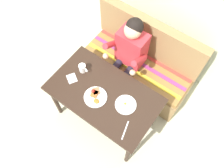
{
  "coord_description": "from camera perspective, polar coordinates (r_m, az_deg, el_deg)",
  "views": [
    {
      "loc": [
        0.73,
        -0.85,
        3.03
      ],
      "look_at": [
        0.0,
        0.15,
        0.72
      ],
      "focal_mm": 38.29,
      "sensor_mm": 36.0,
      "label": 1
    }
  ],
  "objects": [
    {
      "name": "plate_eggs",
      "position": [
        2.5,
        3.28,
        -4.96
      ],
      "size": [
        0.23,
        0.23,
        0.04
      ],
      "color": "white",
      "rests_on": "table"
    },
    {
      "name": "knife",
      "position": [
        2.41,
        3.16,
        -10.96
      ],
      "size": [
        0.07,
        0.2,
        0.0
      ],
      "primitive_type": "cube",
      "rotation": [
        0.0,
        0.0,
        0.27
      ],
      "color": "silver",
      "rests_on": "table"
    },
    {
      "name": "napkin",
      "position": [
        2.68,
        -9.56,
        1.34
      ],
      "size": [
        0.15,
        0.14,
        0.01
      ],
      "primitive_type": "cube",
      "rotation": [
        0.0,
        0.0,
        -0.54
      ],
      "color": "silver",
      "rests_on": "table"
    },
    {
      "name": "coffee_mug",
      "position": [
        2.68,
        -7.05,
        3.81
      ],
      "size": [
        0.12,
        0.08,
        0.1
      ],
      "color": "white",
      "rests_on": "table"
    },
    {
      "name": "couch",
      "position": [
        3.23,
        6.47,
        4.48
      ],
      "size": [
        1.44,
        0.56,
        1.0
      ],
      "color": "olive",
      "rests_on": "ground"
    },
    {
      "name": "table",
      "position": [
        2.64,
        -1.93,
        -3.06
      ],
      "size": [
        1.2,
        0.7,
        0.73
      ],
      "color": "#2F2017",
      "rests_on": "ground"
    },
    {
      "name": "plate_breakfast",
      "position": [
        2.54,
        -3.98,
        -2.94
      ],
      "size": [
        0.25,
        0.25,
        0.05
      ],
      "color": "white",
      "rests_on": "table"
    },
    {
      "name": "ground_plane",
      "position": [
        3.23,
        -1.59,
        -7.94
      ],
      "size": [
        8.0,
        8.0,
        0.0
      ],
      "primitive_type": "plane",
      "color": "beige"
    },
    {
      "name": "person",
      "position": [
        2.83,
        3.88,
        7.47
      ],
      "size": [
        0.45,
        0.61,
        1.21
      ],
      "color": "#C53037",
      "rests_on": "ground"
    }
  ]
}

